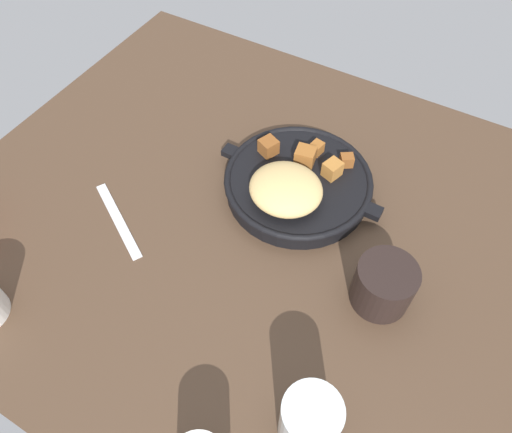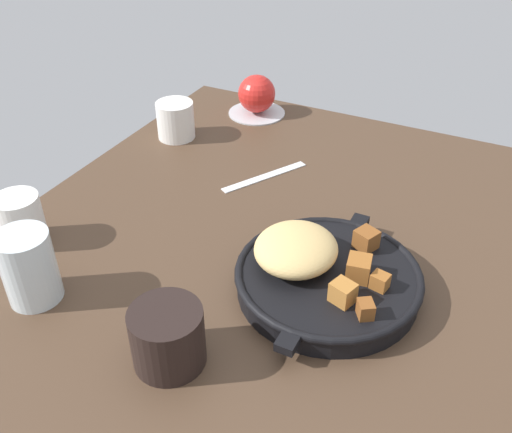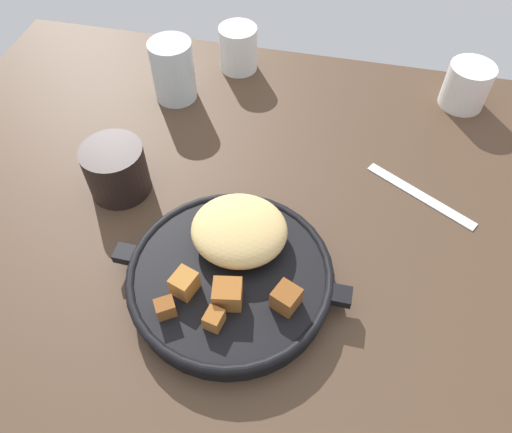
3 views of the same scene
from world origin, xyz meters
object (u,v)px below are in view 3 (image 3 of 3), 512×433
at_px(butter_knife, 420,195).
at_px(white_creamer_pitcher, 238,48).
at_px(coffee_mug_dark, 116,170).
at_px(ceramic_mug_white, 467,86).
at_px(water_glass_tall, 173,71).
at_px(cast_iron_skillet, 231,269).

height_order(butter_knife, white_creamer_pitcher, white_creamer_pitcher).
relative_size(butter_knife, white_creamer_pitcher, 2.19).
bearing_deg(coffee_mug_dark, ceramic_mug_white, 32.16).
xyz_separation_m(white_creamer_pitcher, coffee_mug_dark, (-0.10, -0.33, -0.00)).
distance_m(butter_knife, ceramic_mug_white, 0.24).
xyz_separation_m(water_glass_tall, coffee_mug_dark, (-0.01, -0.22, -0.01)).
height_order(cast_iron_skillet, water_glass_tall, water_glass_tall).
bearing_deg(cast_iron_skillet, coffee_mug_dark, 149.21).
relative_size(white_creamer_pitcher, water_glass_tall, 0.77).
bearing_deg(cast_iron_skillet, ceramic_mug_white, 55.40).
distance_m(white_creamer_pitcher, coffee_mug_dark, 0.34).
bearing_deg(butter_knife, coffee_mug_dark, -139.28).
bearing_deg(water_glass_tall, coffee_mug_dark, -92.91).
bearing_deg(water_glass_tall, cast_iron_skillet, -61.34).
height_order(white_creamer_pitcher, ceramic_mug_white, white_creamer_pitcher).
bearing_deg(coffee_mug_dark, water_glass_tall, 87.09).
xyz_separation_m(white_creamer_pitcher, water_glass_tall, (-0.09, -0.10, 0.01)).
relative_size(white_creamer_pitcher, coffee_mug_dark, 0.91).
bearing_deg(cast_iron_skillet, white_creamer_pitcher, 102.75).
bearing_deg(butter_knife, cast_iron_skillet, -109.39).
distance_m(cast_iron_skillet, ceramic_mug_white, 0.52).
distance_m(butter_knife, white_creamer_pitcher, 0.41).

